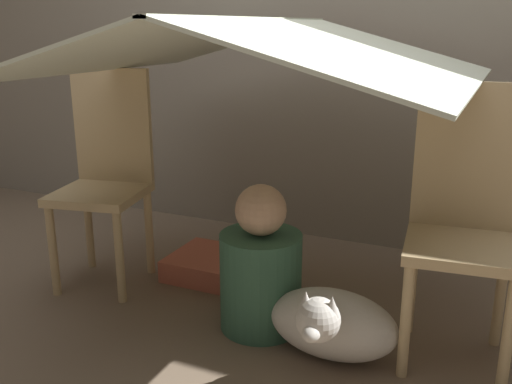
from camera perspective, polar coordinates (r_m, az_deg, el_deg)
The scene contains 7 objects.
ground_plane at distance 2.18m, azimuth -2.36°, elevation -14.68°, with size 8.80×8.80×0.00m, color #7A6651.
chair_left at distance 2.60m, azimuth -14.77°, elevation 2.03°, with size 0.43×0.43×0.94m.
chair_right at distance 2.04m, azimuth 20.09°, elevation -2.29°, with size 0.40×0.40×0.94m.
sheet_canopy at distance 2.05m, azimuth 0.00°, elevation 14.23°, with size 1.49×1.36×0.21m.
person_front at distance 2.17m, azimuth 0.47°, elevation -7.82°, with size 0.31×0.31×0.57m.
dog at distance 2.02m, azimuth 7.53°, elevation -12.90°, with size 0.46×0.39×0.32m.
floor_cushion at distance 2.66m, azimuth -3.81°, elevation -7.42°, with size 0.43×0.34×0.10m.
Camera 1 is at (0.85, -1.66, 1.12)m, focal length 40.00 mm.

